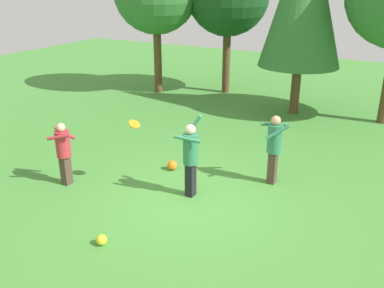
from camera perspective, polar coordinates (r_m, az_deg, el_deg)
The scene contains 7 objects.
ground_plane at distance 9.65m, azimuth -0.25°, elevation -7.67°, with size 40.00×40.00×0.00m, color #478C38.
person_thrower at distance 9.44m, azimuth -0.19°, elevation -1.36°, with size 0.61×0.55×1.91m.
person_catcher at distance 10.48m, azimuth -16.94°, elevation -0.64°, with size 0.68×0.66×1.56m.
person_bystander at distance 10.23m, azimuth 11.02°, elevation 0.02°, with size 0.74×0.71×1.73m.
frisbee at distance 9.78m, azimuth -7.78°, elevation 2.67°, with size 0.30×0.32×0.16m.
ball_yellow at distance 8.35m, azimuth -12.08°, elevation -12.52°, with size 0.21×0.21×0.21m, color yellow.
ball_orange at distance 11.09m, azimuth -2.70°, elevation -2.87°, with size 0.26×0.26×0.26m, color orange.
Camera 1 is at (4.13, -7.33, 4.73)m, focal length 39.57 mm.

